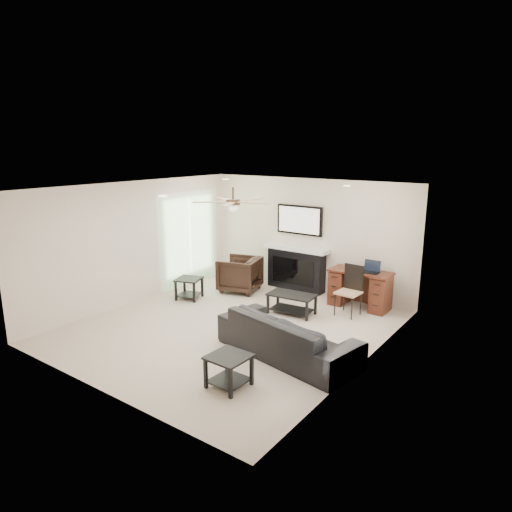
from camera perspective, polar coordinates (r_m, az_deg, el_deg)
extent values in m
plane|color=beige|center=(8.36, -3.13, -8.79)|extent=(5.50, 5.50, 0.00)
cube|color=white|center=(7.76, -3.37, 8.54)|extent=(5.00, 5.50, 0.04)
cube|color=beige|center=(10.20, 6.53, 2.61)|extent=(5.00, 0.04, 2.50)
cube|color=beige|center=(6.17, -19.60, -5.47)|extent=(5.00, 0.04, 2.50)
cube|color=beige|center=(9.70, -14.81, 1.67)|extent=(0.04, 5.50, 2.50)
cube|color=beige|center=(6.73, 13.56, -3.47)|extent=(0.04, 5.50, 2.50)
cube|color=white|center=(6.84, 13.49, -3.36)|extent=(0.04, 5.10, 2.40)
cube|color=#93BC89|center=(10.74, -8.27, 2.03)|extent=(0.04, 1.80, 2.10)
cylinder|color=#382619|center=(7.86, -2.88, 6.78)|extent=(1.40, 1.40, 0.30)
imported|color=black|center=(7.15, 3.95, -9.88)|extent=(2.45, 1.32, 0.68)
imported|color=black|center=(10.20, -2.05, -2.30)|extent=(1.04, 1.02, 0.78)
cube|color=black|center=(8.90, 4.48, -6.00)|extent=(0.95, 0.59, 0.40)
cube|color=black|center=(6.35, -3.42, -14.17)|extent=(0.54, 0.54, 0.45)
cube|color=black|center=(9.84, -8.35, -4.03)|extent=(0.64, 0.64, 0.45)
cube|color=black|center=(10.21, 5.04, 0.96)|extent=(1.52, 0.34, 1.91)
cube|color=#3A180E|center=(9.41, 12.85, -4.06)|extent=(1.22, 0.56, 0.76)
cube|color=black|center=(8.90, 11.48, -4.31)|extent=(0.45, 0.47, 0.97)
cube|color=black|center=(9.19, 14.11, -1.35)|extent=(0.33, 0.24, 0.23)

